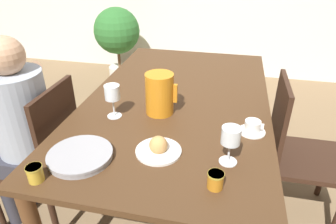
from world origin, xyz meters
name	(u,v)px	position (x,y,z in m)	size (l,w,h in m)	color
ground_plane	(176,190)	(0.00, 0.00, 0.00)	(20.00, 20.00, 0.00)	#7F6647
dining_table	(178,111)	(0.00, 0.00, 0.64)	(1.05, 1.79, 0.73)	#472D19
chair_person_side	(45,154)	(-0.71, -0.36, 0.47)	(0.42, 0.42, 0.89)	#331E14
chair_opposite	(295,150)	(0.71, -0.01, 0.47)	(0.42, 0.42, 0.89)	#331E14
person_seated	(18,124)	(-0.80, -0.40, 0.68)	(0.39, 0.41, 1.16)	#33333D
red_pitcher	(160,94)	(-0.06, -0.19, 0.84)	(0.17, 0.15, 0.22)	orange
wine_glass_water	(112,94)	(-0.29, -0.29, 0.86)	(0.08, 0.08, 0.18)	white
wine_glass_juice	(231,138)	(0.32, -0.54, 0.85)	(0.08, 0.08, 0.17)	white
teacup_near_person	(252,127)	(0.42, -0.29, 0.76)	(0.13, 0.13, 0.06)	white
serving_tray	(80,156)	(-0.29, -0.66, 0.75)	(0.27, 0.27, 0.03)	#9E9EA3
bread_plate	(158,148)	(0.02, -0.54, 0.75)	(0.20, 0.20, 0.08)	white
jam_jar_amber	(35,173)	(-0.40, -0.81, 0.77)	(0.06, 0.06, 0.07)	gold
jam_jar_red	(215,180)	(0.28, -0.70, 0.77)	(0.06, 0.06, 0.07)	#C67A1E
potted_plant	(117,34)	(-1.10, 1.84, 0.58)	(0.55, 0.55, 0.89)	beige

